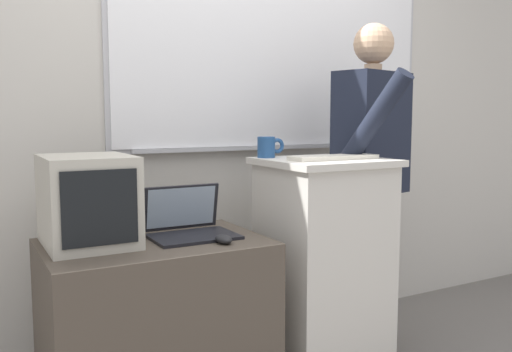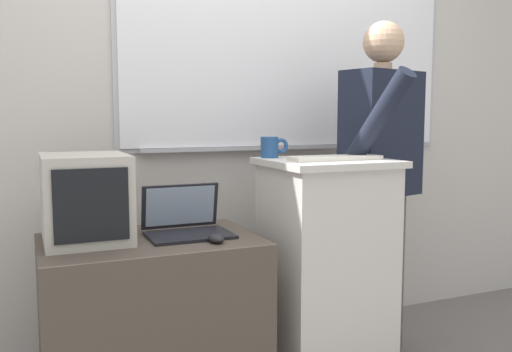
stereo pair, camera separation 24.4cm
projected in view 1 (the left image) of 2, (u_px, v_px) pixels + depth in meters
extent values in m
cube|color=beige|center=(203.00, 78.00, 2.91)|extent=(6.40, 0.12, 2.87)
cube|color=#B7B7BC|center=(281.00, 61.00, 3.06)|extent=(1.99, 0.02, 1.00)
cube|color=white|center=(281.00, 60.00, 3.05)|extent=(1.94, 0.02, 0.95)
cube|color=#B7B7BC|center=(282.00, 147.00, 3.09)|extent=(1.75, 0.04, 0.02)
cube|color=beige|center=(323.00, 270.00, 2.58)|extent=(0.51, 0.48, 1.01)
cube|color=beige|center=(324.00, 162.00, 2.52)|extent=(0.56, 0.52, 0.03)
cube|color=#4C4238|center=(156.00, 328.00, 2.23)|extent=(0.88, 0.60, 0.73)
cylinder|color=brown|center=(356.00, 275.00, 2.80)|extent=(0.13, 0.13, 0.83)
cylinder|color=brown|center=(381.00, 267.00, 2.96)|extent=(0.13, 0.13, 0.83)
cube|color=black|center=(372.00, 133.00, 2.80)|extent=(0.45, 0.31, 0.63)
cylinder|color=tan|center=(373.00, 68.00, 2.76)|extent=(0.09, 0.09, 0.04)
sphere|color=tan|center=(374.00, 44.00, 2.75)|extent=(0.21, 0.21, 0.21)
cylinder|color=black|center=(369.00, 127.00, 2.48)|extent=(0.19, 0.44, 0.52)
cylinder|color=black|center=(396.00, 137.00, 2.96)|extent=(0.08, 0.08, 0.59)
cube|color=black|center=(194.00, 237.00, 2.24)|extent=(0.35, 0.25, 0.01)
cube|color=black|center=(181.00, 207.00, 2.36)|extent=(0.34, 0.05, 0.20)
cube|color=#8C9EB2|center=(182.00, 207.00, 2.35)|extent=(0.31, 0.04, 0.17)
cube|color=beige|center=(334.00, 157.00, 2.46)|extent=(0.43, 0.13, 0.02)
ellipsoid|color=black|center=(224.00, 239.00, 2.15)|extent=(0.06, 0.10, 0.03)
cube|color=#BCB7A8|center=(88.00, 200.00, 2.12)|extent=(0.33, 0.41, 0.35)
cube|color=black|center=(100.00, 208.00, 1.94)|extent=(0.27, 0.01, 0.27)
cylinder|color=#234C84|center=(266.00, 147.00, 2.58)|extent=(0.08, 0.08, 0.10)
torus|color=#234C84|center=(277.00, 146.00, 2.61)|extent=(0.07, 0.02, 0.07)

